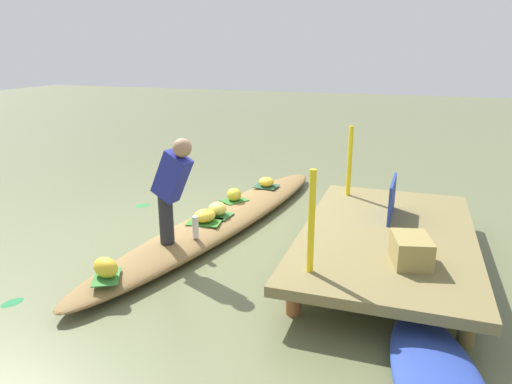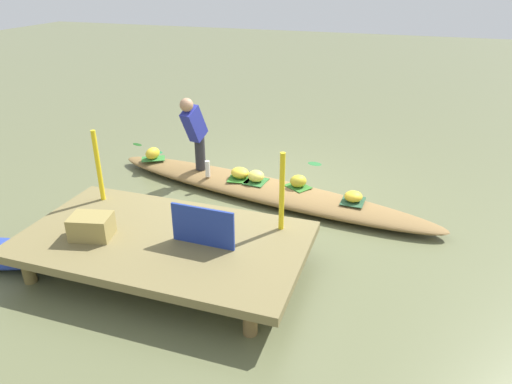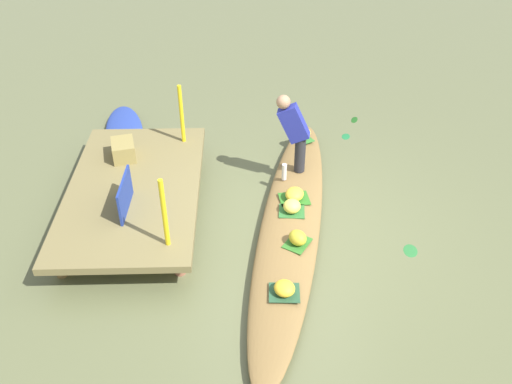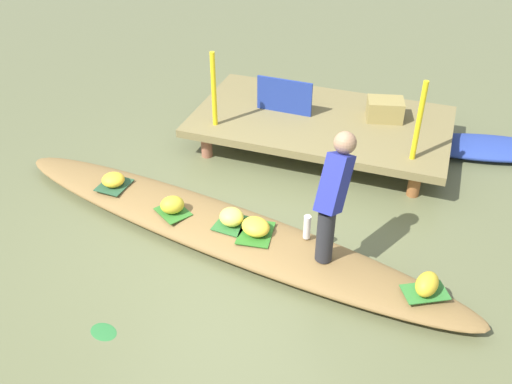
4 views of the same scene
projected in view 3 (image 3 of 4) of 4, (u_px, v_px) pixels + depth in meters
The scene contains 23 objects.
canal_water at pixel (291, 229), 7.36m from camera, with size 40.00×40.00×0.00m, color #616642.
dock_platform at pixel (134, 190), 7.50m from camera, with size 3.20×1.80×0.40m.
vendor_boat at pixel (291, 223), 7.29m from camera, with size 5.35×0.79×0.21m, color olive.
moored_boat at pixel (124, 133), 9.29m from camera, with size 1.96×0.63×0.17m, color #283F98.
leaf_mat_0 at pixel (297, 243), 6.81m from camera, with size 0.35×0.27×0.01m, color #317126.
banana_bunch_0 at pixel (298, 238), 6.75m from camera, with size 0.25×0.21×0.18m, color gold.
leaf_mat_1 at pixel (294, 199), 7.55m from camera, with size 0.41×0.33×0.01m, color #2E7122.
banana_bunch_1 at pixel (294, 194), 7.50m from camera, with size 0.29×0.25×0.16m, color yellow.
leaf_mat_2 at pixel (302, 138), 8.90m from camera, with size 0.38×0.24×0.01m, color #347C32.
banana_bunch_2 at pixel (302, 133), 8.84m from camera, with size 0.27×0.18×0.20m, color gold.
leaf_mat_3 at pixel (292, 211), 7.33m from camera, with size 0.34×0.30×0.01m, color #2E6B30.
banana_bunch_3 at pixel (292, 206), 7.28m from camera, with size 0.25×0.23×0.17m, color #F9E658.
leaf_mat_4 at pixel (284, 293), 6.13m from camera, with size 0.35×0.30×0.01m, color #275033.
banana_bunch_4 at pixel (284, 288), 6.09m from camera, with size 0.25×0.23×0.14m, color yellow.
vendor_person at pixel (294, 129), 7.74m from camera, with size 0.26×0.50×1.21m.
water_bottle at pixel (284, 172), 7.87m from camera, with size 0.07×0.07×0.26m, color silver.
market_banner at pixel (125, 195), 6.93m from camera, with size 0.72×0.03×0.45m, color navy.
railing_post_west at pixel (164, 213), 6.24m from camera, with size 0.06×0.06×0.94m, color yellow.
railing_post_east at pixel (182, 114), 8.17m from camera, with size 0.06×0.06×0.94m, color yellow.
produce_crate at pixel (123, 150), 7.99m from camera, with size 0.44×0.32×0.26m, color olive.
drifting_plant_0 at pixel (354, 120), 9.83m from camera, with size 0.24×0.11×0.01m, color #1B4D18.
drifting_plant_1 at pixel (410, 251), 7.01m from camera, with size 0.25×0.18×0.01m, color #2A7234.
drifting_plant_2 at pixel (346, 136), 9.35m from camera, with size 0.21×0.14×0.01m, color #1F703A.
Camera 3 is at (-5.62, 0.63, 4.76)m, focal length 38.15 mm.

